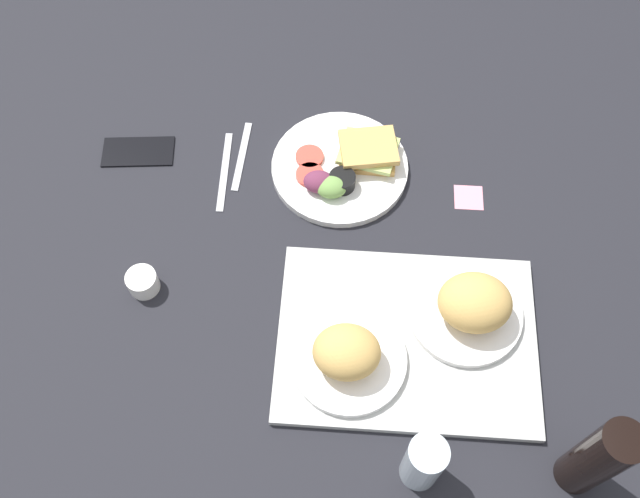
# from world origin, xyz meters

# --- Properties ---
(ground_plane) EXTENTS (1.90, 1.50, 0.03)m
(ground_plane) POSITION_xyz_m (0.00, 0.00, -0.01)
(ground_plane) COLOR black
(serving_tray) EXTENTS (0.45, 0.33, 0.02)m
(serving_tray) POSITION_xyz_m (-0.14, 0.18, 0.01)
(serving_tray) COLOR #B2B2AD
(serving_tray) RESTS_ON ground_plane
(bread_plate_near) EXTENTS (0.20, 0.20, 0.10)m
(bread_plate_near) POSITION_xyz_m (-0.25, 0.13, 0.06)
(bread_plate_near) COLOR white
(bread_plate_near) RESTS_ON serving_tray
(bread_plate_far) EXTENTS (0.20, 0.20, 0.09)m
(bread_plate_far) POSITION_xyz_m (-0.04, 0.23, 0.05)
(bread_plate_far) COLOR white
(bread_plate_far) RESTS_ON serving_tray
(plate_with_salad) EXTENTS (0.27, 0.27, 0.05)m
(plate_with_salad) POSITION_xyz_m (-0.01, -0.17, 0.02)
(plate_with_salad) COLOR white
(plate_with_salad) RESTS_ON ground_plane
(drinking_glass) EXTENTS (0.06, 0.06, 0.14)m
(drinking_glass) POSITION_xyz_m (-0.16, 0.40, 0.07)
(drinking_glass) COLOR silver
(drinking_glass) RESTS_ON ground_plane
(soda_bottle) EXTENTS (0.06, 0.06, 0.22)m
(soda_bottle) POSITION_xyz_m (-0.41, 0.39, 0.11)
(soda_bottle) COLOR black
(soda_bottle) RESTS_ON ground_plane
(espresso_cup) EXTENTS (0.06, 0.06, 0.04)m
(espresso_cup) POSITION_xyz_m (0.34, 0.11, 0.02)
(espresso_cup) COLOR silver
(espresso_cup) RESTS_ON ground_plane
(fork) EXTENTS (0.02, 0.17, 0.01)m
(fork) POSITION_xyz_m (0.19, -0.20, 0.00)
(fork) COLOR #B7B7BC
(fork) RESTS_ON ground_plane
(knife) EXTENTS (0.02, 0.19, 0.01)m
(knife) POSITION_xyz_m (0.22, -0.16, 0.00)
(knife) COLOR #B7B7BC
(knife) RESTS_ON ground_plane
(cell_phone) EXTENTS (0.15, 0.09, 0.01)m
(cell_phone) POSITION_xyz_m (0.41, -0.19, 0.00)
(cell_phone) COLOR black
(cell_phone) RESTS_ON ground_plane
(sticky_note) EXTENTS (0.06, 0.06, 0.00)m
(sticky_note) POSITION_xyz_m (-0.26, -0.13, 0.00)
(sticky_note) COLOR pink
(sticky_note) RESTS_ON ground_plane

